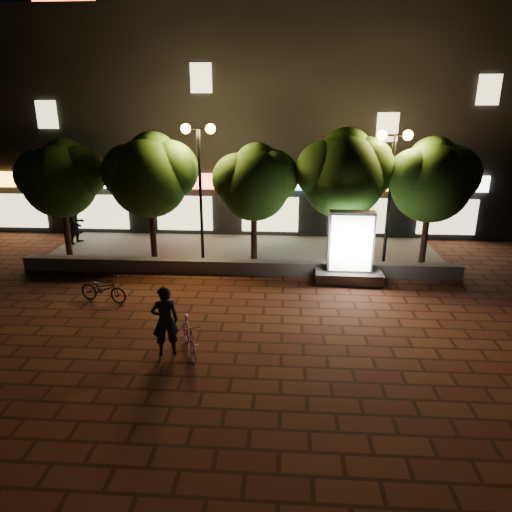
# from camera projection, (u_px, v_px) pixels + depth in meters

# --- Properties ---
(ground) EXTENTS (80.00, 80.00, 0.00)m
(ground) POSITION_uv_depth(u_px,v_px,m) (223.00, 322.00, 12.95)
(ground) COLOR #4F2818
(ground) RESTS_ON ground
(retaining_wall) EXTENTS (16.00, 0.45, 0.50)m
(retaining_wall) POSITION_uv_depth(u_px,v_px,m) (238.00, 267.00, 16.66)
(retaining_wall) COLOR slate
(retaining_wall) RESTS_ON ground
(sidewalk) EXTENTS (16.00, 5.00, 0.08)m
(sidewalk) POSITION_uv_depth(u_px,v_px,m) (244.00, 252.00, 19.10)
(sidewalk) COLOR slate
(sidewalk) RESTS_ON ground
(building_block) EXTENTS (28.00, 8.12, 11.30)m
(building_block) POSITION_uv_depth(u_px,v_px,m) (254.00, 124.00, 23.71)
(building_block) COLOR black
(building_block) RESTS_ON ground
(tree_far_left) EXTENTS (3.36, 2.80, 4.63)m
(tree_far_left) POSITION_uv_depth(u_px,v_px,m) (61.00, 176.00, 17.53)
(tree_far_left) COLOR black
(tree_far_left) RESTS_ON sidewalk
(tree_left) EXTENTS (3.60, 3.00, 4.89)m
(tree_left) POSITION_uv_depth(u_px,v_px,m) (150.00, 173.00, 17.27)
(tree_left) COLOR black
(tree_left) RESTS_ON sidewalk
(tree_mid) EXTENTS (3.24, 2.70, 4.50)m
(tree_mid) POSITION_uv_depth(u_px,v_px,m) (255.00, 180.00, 17.09)
(tree_mid) COLOR black
(tree_mid) RESTS_ON sidewalk
(tree_right) EXTENTS (3.72, 3.10, 5.07)m
(tree_right) POSITION_uv_depth(u_px,v_px,m) (345.00, 171.00, 16.78)
(tree_right) COLOR black
(tree_right) RESTS_ON sidewalk
(tree_far_right) EXTENTS (3.48, 2.90, 4.76)m
(tree_far_right) POSITION_uv_depth(u_px,v_px,m) (433.00, 178.00, 16.64)
(tree_far_right) COLOR black
(tree_far_right) RESTS_ON sidewalk
(street_lamp_left) EXTENTS (1.26, 0.36, 5.18)m
(street_lamp_left) POSITION_uv_depth(u_px,v_px,m) (199.00, 158.00, 16.71)
(street_lamp_left) COLOR black
(street_lamp_left) RESTS_ON sidewalk
(street_lamp_right) EXTENTS (1.26, 0.36, 4.98)m
(street_lamp_right) POSITION_uv_depth(u_px,v_px,m) (392.00, 164.00, 16.32)
(street_lamp_right) COLOR black
(street_lamp_right) RESTS_ON sidewalk
(ad_kiosk) EXTENTS (2.34, 1.21, 2.50)m
(ad_kiosk) POSITION_uv_depth(u_px,v_px,m) (350.00, 254.00, 15.71)
(ad_kiosk) COLOR slate
(ad_kiosk) RESTS_ON ground
(scooter_pink) EXTENTS (1.00, 1.60, 0.93)m
(scooter_pink) POSITION_uv_depth(u_px,v_px,m) (189.00, 336.00, 11.17)
(scooter_pink) COLOR #BD75A3
(scooter_pink) RESTS_ON ground
(rider) EXTENTS (0.76, 0.63, 1.79)m
(rider) POSITION_uv_depth(u_px,v_px,m) (165.00, 321.00, 11.03)
(rider) COLOR black
(rider) RESTS_ON ground
(scooter_parked) EXTENTS (1.68, 0.90, 0.84)m
(scooter_parked) POSITION_uv_depth(u_px,v_px,m) (103.00, 289.00, 14.20)
(scooter_parked) COLOR black
(scooter_parked) RESTS_ON ground
(pedestrian) EXTENTS (0.87, 0.99, 1.72)m
(pedestrian) POSITION_uv_depth(u_px,v_px,m) (77.00, 224.00, 20.00)
(pedestrian) COLOR black
(pedestrian) RESTS_ON sidewalk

